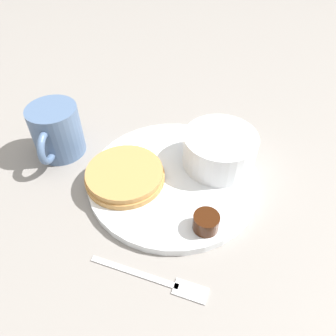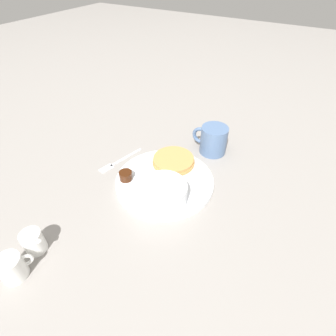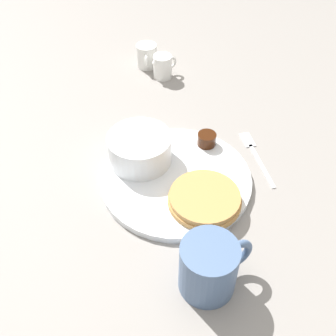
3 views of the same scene
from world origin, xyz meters
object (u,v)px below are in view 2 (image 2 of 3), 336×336
(plate, at_px, (165,181))
(fork, at_px, (116,162))
(creamer_pitcher_near, at_px, (33,242))
(bowl, at_px, (163,193))
(coffee_mug, at_px, (213,140))
(creamer_pitcher_far, at_px, (12,268))

(plate, relative_size, fork, 1.76)
(creamer_pitcher_near, xyz_separation_m, fork, (0.30, 0.04, -0.02))
(bowl, xyz_separation_m, coffee_mug, (0.26, -0.01, 0.00))
(coffee_mug, bearing_deg, fork, 131.77)
(creamer_pitcher_near, bearing_deg, bowl, -34.57)
(plate, height_order, creamer_pitcher_near, creamer_pitcher_near)
(plate, bearing_deg, creamer_pitcher_far, 162.50)
(coffee_mug, distance_m, creamer_pitcher_far, 0.57)
(bowl, xyz_separation_m, fork, (0.07, 0.20, -0.04))
(fork, bearing_deg, plate, -90.16)
(coffee_mug, xyz_separation_m, creamer_pitcher_near, (-0.49, 0.18, -0.02))
(plate, distance_m, creamer_pitcher_near, 0.33)
(plate, relative_size, bowl, 2.32)
(plate, xyz_separation_m, bowl, (-0.07, -0.04, 0.03))
(plate, height_order, coffee_mug, coffee_mug)
(coffee_mug, relative_size, creamer_pitcher_near, 1.73)
(bowl, distance_m, fork, 0.21)
(coffee_mug, relative_size, fork, 0.74)
(fork, bearing_deg, creamer_pitcher_far, -172.29)
(bowl, distance_m, creamer_pitcher_near, 0.29)
(plate, relative_size, coffee_mug, 2.37)
(coffee_mug, bearing_deg, plate, 164.97)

